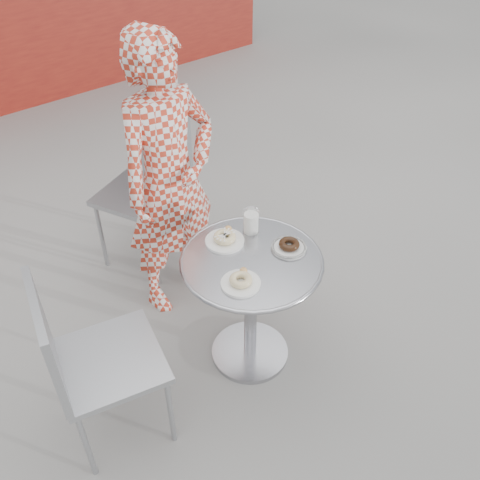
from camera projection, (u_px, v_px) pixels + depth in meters
ground at (254, 350)px, 2.85m from camera, size 60.00×60.00×0.00m
bistro_table at (251, 285)px, 2.51m from camera, size 0.66×0.66×0.67m
chair_far at (147, 220)px, 3.26m from camera, size 0.60×0.60×0.94m
chair_left at (113, 388)px, 2.34m from camera, size 0.52×0.51×0.90m
seated_person at (170, 181)px, 2.71m from camera, size 0.59×0.42×1.55m
plate_far at (225, 238)px, 2.50m from camera, size 0.18×0.18×0.05m
plate_near at (241, 281)px, 2.28m from camera, size 0.17×0.17×0.05m
plate_checker at (289, 246)px, 2.46m from camera, size 0.17×0.17×0.04m
milk_cup at (251, 222)px, 2.53m from camera, size 0.08×0.08×0.12m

